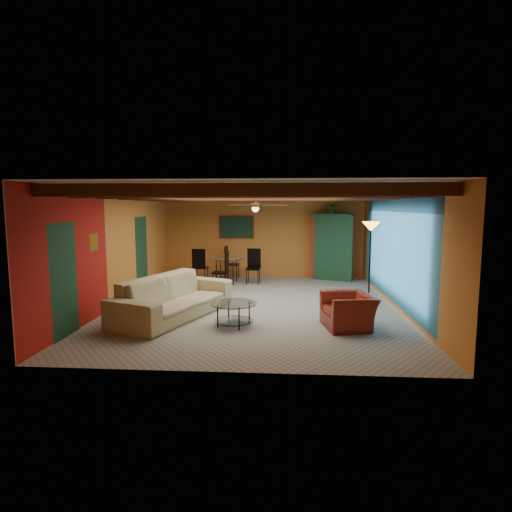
# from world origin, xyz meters

# --- Properties ---
(room) EXTENTS (6.52, 8.01, 2.71)m
(room) POSITION_xyz_m (0.00, 0.11, 2.36)
(room) COLOR gray
(room) RESTS_ON ground
(sofa) EXTENTS (2.16, 3.20, 0.87)m
(sofa) POSITION_xyz_m (-1.64, -1.15, 0.44)
(sofa) COLOR tan
(sofa) RESTS_ON ground
(armchair) EXTENTS (1.05, 1.15, 0.66)m
(armchair) POSITION_xyz_m (1.91, -1.69, 0.33)
(armchair) COLOR maroon
(armchair) RESTS_ON ground
(coffee_table) EXTENTS (1.17, 1.17, 0.47)m
(coffee_table) POSITION_xyz_m (-0.31, -1.72, 0.23)
(coffee_table) COLOR white
(coffee_table) RESTS_ON ground
(dining_table) EXTENTS (2.23, 2.23, 1.07)m
(dining_table) POSITION_xyz_m (-1.07, 2.72, 0.54)
(dining_table) COLOR silver
(dining_table) RESTS_ON ground
(armoire) EXTENTS (1.29, 0.95, 2.04)m
(armoire) POSITION_xyz_m (2.20, 3.70, 1.02)
(armoire) COLOR maroon
(armoire) RESTS_ON ground
(floor_lamp) EXTENTS (0.45, 0.45, 1.99)m
(floor_lamp) POSITION_xyz_m (2.65, 0.05, 1.00)
(floor_lamp) COLOR black
(floor_lamp) RESTS_ON ground
(ceiling_fan) EXTENTS (1.50, 1.50, 0.44)m
(ceiling_fan) POSITION_xyz_m (0.00, 0.00, 2.36)
(ceiling_fan) COLOR #472614
(ceiling_fan) RESTS_ON ceiling
(painting) EXTENTS (1.05, 0.03, 0.65)m
(painting) POSITION_xyz_m (-0.90, 3.96, 1.65)
(painting) COLOR black
(painting) RESTS_ON wall_back
(potted_plant) EXTENTS (0.50, 0.46, 0.48)m
(potted_plant) POSITION_xyz_m (2.20, 3.70, 2.28)
(potted_plant) COLOR #26661E
(potted_plant) RESTS_ON armoire
(vase) EXTENTS (0.19, 0.19, 0.19)m
(vase) POSITION_xyz_m (-1.07, 2.72, 1.17)
(vase) COLOR orange
(vase) RESTS_ON dining_table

